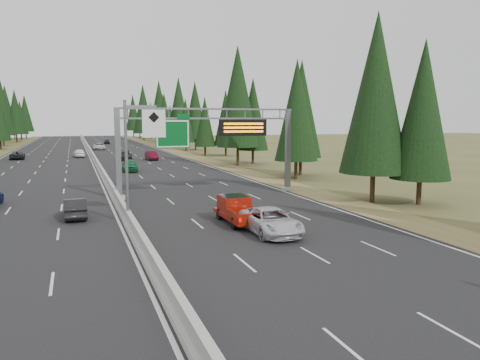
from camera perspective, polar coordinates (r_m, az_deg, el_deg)
name	(u,v)px	position (r m, az deg, el deg)	size (l,w,h in m)	color
road	(94,159)	(86.02, -17.42, 2.45)	(32.00, 260.00, 0.08)	black
shoulder_right	(192,157)	(88.48, -5.81, 2.86)	(3.60, 260.00, 0.06)	olive
median_barrier	(94,157)	(85.99, -17.42, 2.69)	(0.70, 260.00, 0.85)	#979892
sign_gantry	(215,137)	(42.36, -3.02, 5.22)	(16.75, 0.98, 7.80)	slate
hov_sign_pole	(135,153)	(30.96, -12.62, 3.29)	(2.80, 0.50, 8.00)	slate
tree_row_right	(217,108)	(86.42, -2.83, 8.75)	(12.06, 239.84, 18.73)	black
silver_minivan	(271,221)	(27.95, 3.74, -5.02)	(2.51, 5.44, 1.51)	silver
red_pickup	(236,208)	(31.01, -0.49, -3.41)	(1.89, 5.28, 1.72)	black
car_ahead_green	(130,165)	(63.62, -13.29, 1.77)	(1.91, 4.76, 1.62)	#17663C
car_ahead_dkred	(152,156)	(81.26, -10.74, 2.94)	(1.58, 4.53, 1.49)	#4F0B1A
car_ahead_dkgrey	(126,156)	(82.14, -13.76, 2.90)	(2.06, 5.07, 1.47)	black
car_ahead_white	(99,146)	(113.02, -16.79, 3.96)	(2.56, 5.55, 1.54)	silver
car_ahead_far	(107,142)	(139.87, -15.91, 4.53)	(1.61, 3.99, 1.36)	black
car_onc_near	(75,208)	(34.29, -19.46, -3.26)	(1.44, 4.14, 1.36)	black
car_onc_white	(79,153)	(90.61, -19.03, 3.13)	(1.83, 4.55, 1.55)	white
car_onc_far	(17,155)	(89.95, -25.51, 2.74)	(2.32, 5.03, 1.40)	black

